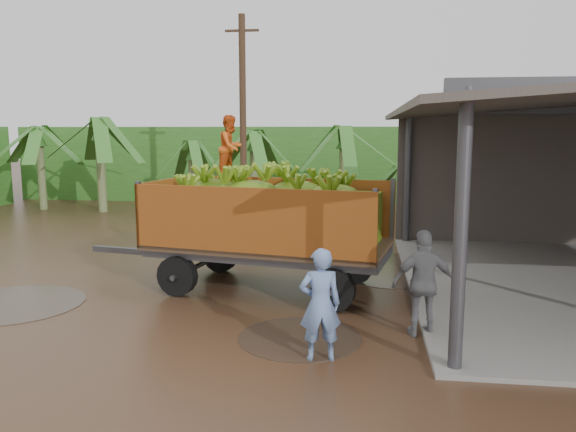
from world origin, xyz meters
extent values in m
plane|color=black|center=(0.00, 0.00, 0.00)|extent=(100.00, 100.00, 0.00)
cube|color=#2D661E|center=(-2.00, 16.00, 1.80)|extent=(22.00, 3.00, 3.60)
cube|color=#47474C|center=(-1.46, 0.80, 0.61)|extent=(1.99, 0.50, 0.13)
imported|color=#D75419|center=(1.00, 0.84, 3.05)|extent=(0.77, 0.85, 1.43)
imported|color=#6784BB|center=(3.35, -3.50, 0.86)|extent=(0.70, 0.53, 1.72)
imported|color=slate|center=(4.99, -2.27, 0.90)|extent=(1.12, 0.62, 1.81)
cylinder|color=#47301E|center=(-0.31, 8.30, 3.71)|extent=(0.24, 0.24, 7.42)
cube|color=#47301E|center=(-0.31, 8.30, 6.86)|extent=(1.20, 0.08, 0.08)
camera|label=1|loc=(3.93, -11.55, 3.42)|focal=35.00mm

